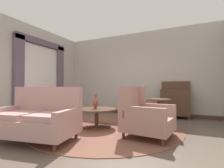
{
  "coord_description": "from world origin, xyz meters",
  "views": [
    {
      "loc": [
        1.91,
        -3.37,
        0.99
      ],
      "look_at": [
        0.07,
        0.49,
        1.09
      ],
      "focal_mm": 26.8,
      "sensor_mm": 36.0,
      "label": 1
    }
  ],
  "objects": [
    {
      "name": "porcelain_vase",
      "position": [
        -0.28,
        0.25,
        0.63
      ],
      "size": [
        0.14,
        0.14,
        0.36
      ],
      "color": "brown",
      "rests_on": "coffee_table"
    },
    {
      "name": "baseboard_back",
      "position": [
        0.0,
        2.7,
        0.06
      ],
      "size": [
        5.81,
        0.03,
        0.12
      ],
      "primitive_type": "cube",
      "color": "#4C3323",
      "rests_on": "ground"
    },
    {
      "name": "settee",
      "position": [
        -0.74,
        -1.12,
        0.41
      ],
      "size": [
        1.65,
        1.13,
        1.01
      ],
      "rotation": [
        0.0,
        0.0,
        0.18
      ],
      "color": "tan",
      "rests_on": "ground"
    },
    {
      "name": "window_with_curtains",
      "position": [
        -2.81,
        0.82,
        1.45
      ],
      "size": [
        0.12,
        2.06,
        2.6
      ],
      "color": "silver"
    },
    {
      "name": "area_rug",
      "position": [
        0.0,
        0.3,
        0.01
      ],
      "size": [
        3.58,
        3.58,
        0.01
      ],
      "primitive_type": "cylinder",
      "color": "brown",
      "rests_on": "ground"
    },
    {
      "name": "wall_back",
      "position": [
        0.0,
        2.75,
        1.54
      ],
      "size": [
        5.97,
        0.08,
        3.08
      ],
      "primitive_type": "cube",
      "color": "#BCB7AD",
      "rests_on": "ground"
    },
    {
      "name": "wall_left",
      "position": [
        -2.91,
        0.83,
        1.54
      ],
      "size": [
        0.08,
        3.85,
        3.08
      ],
      "primitive_type": "cube",
      "color": "#BCB7AD",
      "rests_on": "ground"
    },
    {
      "name": "armchair_near_sideboard",
      "position": [
        1.03,
        -0.05,
        0.43
      ],
      "size": [
        1.0,
        0.92,
        1.02
      ],
      "rotation": [
        0.0,
        0.0,
        7.74
      ],
      "color": "tan",
      "rests_on": "ground"
    },
    {
      "name": "side_table",
      "position": [
        1.19,
        0.7,
        0.44
      ],
      "size": [
        0.55,
        0.55,
        0.73
      ],
      "color": "#4C3323",
      "rests_on": "ground"
    },
    {
      "name": "ground",
      "position": [
        0.0,
        0.0,
        0.0
      ],
      "size": [
        8.14,
        8.14,
        0.0
      ],
      "primitive_type": "plane",
      "color": "brown"
    },
    {
      "name": "armchair_far_left",
      "position": [
        0.4,
        1.51,
        0.43
      ],
      "size": [
        1.16,
        1.17,
        1.01
      ],
      "rotation": [
        0.0,
        0.0,
        2.69
      ],
      "color": "tan",
      "rests_on": "ground"
    },
    {
      "name": "coffee_table",
      "position": [
        -0.24,
        0.24,
        0.4
      ],
      "size": [
        0.99,
        0.99,
        0.47
      ],
      "color": "#4C3323",
      "rests_on": "ground"
    },
    {
      "name": "sideboard",
      "position": [
        1.42,
        2.46,
        0.54
      ],
      "size": [
        0.9,
        0.36,
        1.21
      ],
      "color": "#4C3323",
      "rests_on": "ground"
    },
    {
      "name": "armchair_beside_settee",
      "position": [
        -1.47,
        0.35,
        0.42
      ],
      "size": [
        1.01,
        1.03,
        0.97
      ],
      "rotation": [
        0.0,
        0.0,
        4.42
      ],
      "color": "tan",
      "rests_on": "ground"
    }
  ]
}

